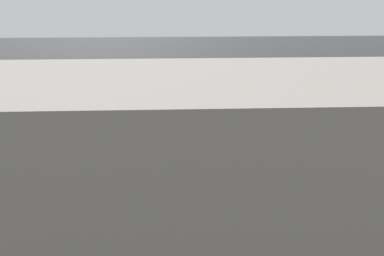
% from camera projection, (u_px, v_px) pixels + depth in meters
% --- Properties ---
extents(ground_plane, '(60.00, 60.00, 0.00)m').
position_uv_depth(ground_plane, '(225.00, 139.00, 14.93)').
color(ground_plane, black).
extents(kerb_strip, '(24.00, 3.20, 0.04)m').
position_uv_depth(kerb_strip, '(245.00, 195.00, 10.95)').
color(kerb_strip, slate).
rests_on(kerb_strip, ground).
extents(moving_hatchback, '(3.91, 1.73, 2.06)m').
position_uv_depth(moving_hatchback, '(261.00, 108.00, 14.98)').
color(moving_hatchback, blue).
rests_on(moving_hatchback, ground).
extents(fire_hydrant, '(0.42, 0.31, 0.80)m').
position_uv_depth(fire_hydrant, '(93.00, 167.00, 11.69)').
color(fire_hydrant, red).
rests_on(fire_hydrant, ground).
extents(pedestrian, '(0.32, 0.56, 1.62)m').
position_uv_depth(pedestrian, '(55.00, 146.00, 11.70)').
color(pedestrian, blue).
rests_on(pedestrian, ground).
extents(metal_railing, '(6.42, 0.04, 1.05)m').
position_uv_depth(metal_railing, '(293.00, 195.00, 9.48)').
color(metal_railing, '#B7BABF').
rests_on(metal_railing, ground).
extents(sign_post, '(0.07, 0.44, 2.40)m').
position_uv_depth(sign_post, '(56.00, 142.00, 10.23)').
color(sign_post, '#4C4C51').
rests_on(sign_post, ground).
extents(puddle_patch, '(2.98, 2.98, 0.01)m').
position_uv_depth(puddle_patch, '(246.00, 135.00, 15.36)').
color(puddle_patch, black).
rests_on(puddle_patch, ground).
extents(building_block, '(13.07, 2.40, 4.24)m').
position_uv_depth(building_block, '(132.00, 251.00, 5.15)').
color(building_block, gray).
rests_on(building_block, ground).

